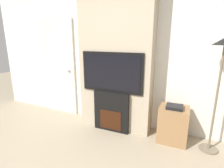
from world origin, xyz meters
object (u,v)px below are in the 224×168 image
media_stand (173,124)px  fireplace (112,111)px  television (112,72)px  floor_lamp (222,64)px

media_stand → fireplace: bearing=-176.4°
fireplace → television: 0.70m
floor_lamp → media_stand: bearing=175.7°
television → floor_lamp: bearing=1.0°
fireplace → media_stand: size_ratio=1.16×
television → floor_lamp: 1.58m
fireplace → media_stand: (1.04, 0.07, -0.06)m
television → media_stand: 1.29m
television → media_stand: television is taller
media_stand → floor_lamp: bearing=-4.3°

